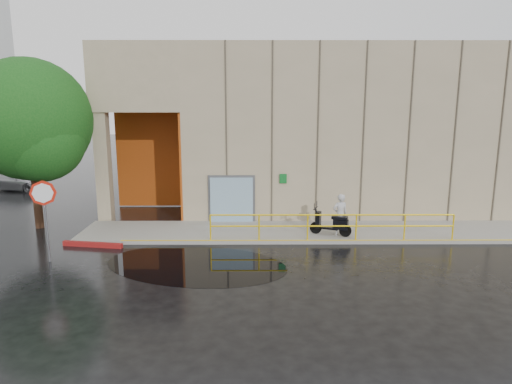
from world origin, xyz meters
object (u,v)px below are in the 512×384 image
at_px(stop_sign, 44,204).
at_px(tree_near, 32,124).
at_px(car_c, 17,181).
at_px(scooter, 331,217).
at_px(person, 340,215).
at_px(red_curb, 93,245).

relative_size(stop_sign, tree_near, 0.40).
relative_size(car_c, tree_near, 0.56).
bearing_deg(car_c, stop_sign, -138.50).
relative_size(scooter, tree_near, 0.24).
xyz_separation_m(scooter, car_c, (-17.86, 10.19, -0.31)).
bearing_deg(tree_near, car_c, 122.23).
distance_m(person, scooter, 0.37).
xyz_separation_m(scooter, stop_sign, (-10.26, -2.63, 1.17)).
distance_m(scooter, tree_near, 13.04).
bearing_deg(red_curb, scooter, 6.18).
height_order(stop_sign, car_c, stop_sign).
bearing_deg(person, tree_near, -20.95).
bearing_deg(stop_sign, tree_near, 123.60).
distance_m(stop_sign, tree_near, 5.33).
bearing_deg(stop_sign, scooter, 20.77).
bearing_deg(red_curb, car_c, 127.32).
xyz_separation_m(car_c, tree_near, (5.44, -8.62, 3.93)).
relative_size(person, red_curb, 0.71).
xyz_separation_m(red_curb, car_c, (-8.54, 11.20, 0.50)).
relative_size(stop_sign, car_c, 0.71).
height_order(car_c, tree_near, tree_near).
bearing_deg(stop_sign, car_c, 127.02).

